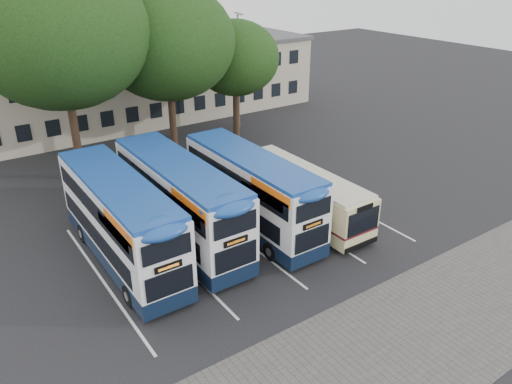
{
  "coord_description": "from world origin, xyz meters",
  "views": [
    {
      "loc": [
        -15.48,
        -13.63,
        12.88
      ],
      "look_at": [
        -2.64,
        5.0,
        2.17
      ],
      "focal_mm": 35.0,
      "sensor_mm": 36.0,
      "label": 1
    }
  ],
  "objects": [
    {
      "name": "depot_building",
      "position": [
        0.0,
        26.99,
        3.15
      ],
      "size": [
        32.4,
        8.4,
        6.2
      ],
      "color": "#B7A793",
      "rests_on": "ground"
    },
    {
      "name": "lamp_post",
      "position": [
        6.0,
        19.97,
        5.08
      ],
      "size": [
        0.25,
        1.05,
        9.06
      ],
      "color": "gray",
      "rests_on": "ground"
    },
    {
      "name": "bus_dd_right",
      "position": [
        -2.65,
        5.44,
        2.2
      ],
      "size": [
        2.33,
        9.59,
        4.0
      ],
      "color": "#0D1A32",
      "rests_on": "ground"
    },
    {
      "name": "bay_lines",
      "position": [
        -3.75,
        5.0,
        0.01
      ],
      "size": [
        14.12,
        11.0,
        0.01
      ],
      "color": "silver",
      "rests_on": "ground"
    },
    {
      "name": "ground",
      "position": [
        0.0,
        0.0,
        0.0
      ],
      "size": [
        120.0,
        120.0,
        0.0
      ],
      "primitive_type": "plane",
      "color": "black",
      "rests_on": "ground"
    },
    {
      "name": "bus_dd_left",
      "position": [
        -9.31,
        6.08,
        2.27
      ],
      "size": [
        2.4,
        9.91,
        4.13
      ],
      "color": "#0D1A32",
      "rests_on": "ground"
    },
    {
      "name": "tree_right",
      "position": [
        4.46,
        17.98,
        6.11
      ],
      "size": [
        6.49,
        6.49,
        8.89
      ],
      "color": "black",
      "rests_on": "ground"
    },
    {
      "name": "tree_mid",
      "position": [
        -1.1,
        17.56,
        7.8
      ],
      "size": [
        9.04,
        9.04,
        11.65
      ],
      "color": "black",
      "rests_on": "ground"
    },
    {
      "name": "tree_left",
      "position": [
        -8.0,
        16.94,
        9.01
      ],
      "size": [
        10.34,
        10.34,
        13.42
      ],
      "color": "black",
      "rests_on": "ground"
    },
    {
      "name": "paving_strip",
      "position": [
        -2.0,
        -5.0,
        0.01
      ],
      "size": [
        40.0,
        6.0,
        0.01
      ],
      "primitive_type": "cube",
      "color": "#595654",
      "rests_on": "ground"
    },
    {
      "name": "bus_dd_mid",
      "position": [
        -6.27,
        6.23,
        2.3
      ],
      "size": [
        2.43,
        10.03,
        4.18
      ],
      "color": "#0D1A32",
      "rests_on": "ground"
    },
    {
      "name": "bus_single",
      "position": [
        0.26,
        4.89,
        1.51
      ],
      "size": [
        2.28,
        8.96,
        2.67
      ],
      "color": "beige",
      "rests_on": "ground"
    }
  ]
}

